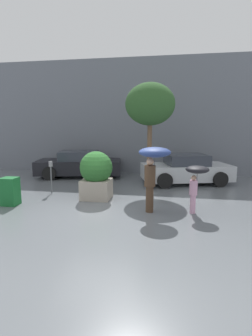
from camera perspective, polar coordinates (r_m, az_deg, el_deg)
ground_plane at (r=8.20m, az=-6.17°, el=-8.93°), size 40.00×40.00×0.00m
building_facade at (r=14.16m, az=0.96°, el=11.04°), size 18.00×0.30×6.00m
planter_box at (r=9.17m, az=-6.50°, el=-1.27°), size 1.13×1.13×1.67m
person_adult at (r=7.57m, az=5.94°, el=1.25°), size 0.92×0.92×1.94m
person_child at (r=7.75m, az=15.01°, el=-1.81°), size 0.66×0.66×1.42m
parked_car_near at (r=13.40m, az=-10.15°, el=0.74°), size 4.40×2.59×1.29m
parked_car_far at (r=11.97m, az=12.89°, el=-0.36°), size 4.17×2.77×1.29m
street_tree at (r=10.38m, az=5.26°, el=13.52°), size 1.91×1.91×4.18m
parking_meter at (r=10.23m, az=-16.04°, el=-0.49°), size 0.14×0.14×1.23m
newspaper_box at (r=9.26m, az=-23.94°, el=-4.67°), size 0.50×0.44×0.90m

